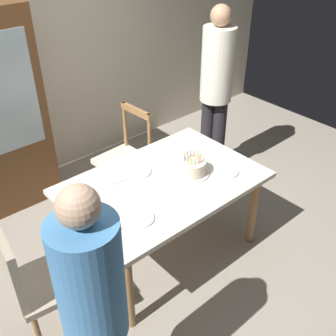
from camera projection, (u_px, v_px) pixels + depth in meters
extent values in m
plane|color=#9E9384|center=(164.00, 250.00, 3.59)|extent=(6.40, 6.40, 0.00)
cube|color=beige|center=(42.00, 54.00, 4.03)|extent=(6.40, 0.10, 2.60)
cube|color=silver|center=(163.00, 183.00, 3.19)|extent=(1.53, 1.02, 0.04)
cylinder|color=#9E7042|center=(129.00, 291.00, 2.78)|extent=(0.07, 0.07, 0.71)
cylinder|color=#9E7042|center=(253.00, 210.00, 3.50)|extent=(0.07, 0.07, 0.71)
cylinder|color=#9E7042|center=(68.00, 230.00, 3.29)|extent=(0.07, 0.07, 0.71)
cylinder|color=#9E7042|center=(188.00, 170.00, 4.01)|extent=(0.07, 0.07, 0.71)
cylinder|color=silver|center=(192.00, 173.00, 3.26)|extent=(0.28, 0.28, 0.01)
cylinder|color=beige|center=(192.00, 167.00, 3.22)|extent=(0.22, 0.22, 0.11)
cylinder|color=#66CC72|center=(198.00, 155.00, 3.21)|extent=(0.01, 0.01, 0.05)
sphere|color=#FFC64C|center=(198.00, 151.00, 3.19)|extent=(0.01, 0.01, 0.01)
cylinder|color=#E54C4C|center=(194.00, 154.00, 3.22)|extent=(0.01, 0.01, 0.05)
sphere|color=#FFC64C|center=(194.00, 150.00, 3.21)|extent=(0.01, 0.01, 0.01)
cylinder|color=#4C7FE5|center=(190.00, 154.00, 3.23)|extent=(0.01, 0.01, 0.05)
sphere|color=#FFC64C|center=(190.00, 150.00, 3.21)|extent=(0.01, 0.01, 0.01)
cylinder|color=#E54C4C|center=(187.00, 155.00, 3.22)|extent=(0.01, 0.01, 0.05)
sphere|color=#FFC64C|center=(187.00, 151.00, 3.20)|extent=(0.01, 0.01, 0.01)
cylinder|color=#D872CC|center=(185.00, 156.00, 3.20)|extent=(0.01, 0.01, 0.05)
sphere|color=#FFC64C|center=(185.00, 152.00, 3.18)|extent=(0.01, 0.01, 0.01)
cylinder|color=#4C7FE5|center=(184.00, 158.00, 3.18)|extent=(0.01, 0.01, 0.05)
sphere|color=#FFC64C|center=(184.00, 154.00, 3.16)|extent=(0.01, 0.01, 0.01)
cylinder|color=#D872CC|center=(185.00, 160.00, 3.16)|extent=(0.01, 0.01, 0.05)
sphere|color=#FFC64C|center=(185.00, 156.00, 3.14)|extent=(0.01, 0.01, 0.01)
cylinder|color=#66CC72|center=(188.00, 161.00, 3.13)|extent=(0.01, 0.01, 0.05)
sphere|color=#FFC64C|center=(188.00, 158.00, 3.11)|extent=(0.01, 0.01, 0.01)
cylinder|color=#F2994C|center=(191.00, 162.00, 3.12)|extent=(0.01, 0.01, 0.05)
sphere|color=#FFC64C|center=(192.00, 158.00, 3.11)|extent=(0.01, 0.01, 0.01)
cylinder|color=#66CC72|center=(195.00, 162.00, 3.13)|extent=(0.01, 0.01, 0.05)
sphere|color=#FFC64C|center=(196.00, 158.00, 3.11)|extent=(0.01, 0.01, 0.01)
cylinder|color=#D872CC|center=(199.00, 161.00, 3.14)|extent=(0.01, 0.01, 0.05)
sphere|color=#FFC64C|center=(199.00, 157.00, 3.12)|extent=(0.01, 0.01, 0.01)
cylinder|color=#E54C4C|center=(200.00, 159.00, 3.16)|extent=(0.01, 0.01, 0.05)
sphere|color=#FFC64C|center=(200.00, 155.00, 3.14)|extent=(0.01, 0.01, 0.01)
cylinder|color=#66CC72|center=(200.00, 157.00, 3.18)|extent=(0.01, 0.01, 0.05)
sphere|color=#FFC64C|center=(200.00, 154.00, 3.16)|extent=(0.01, 0.01, 0.01)
cylinder|color=white|center=(138.00, 218.00, 2.80)|extent=(0.22, 0.22, 0.01)
cylinder|color=white|center=(137.00, 172.00, 3.27)|extent=(0.22, 0.22, 0.01)
cylinder|color=white|center=(225.00, 171.00, 3.28)|extent=(0.22, 0.22, 0.01)
cube|color=silver|center=(120.00, 229.00, 2.71)|extent=(0.18, 0.05, 0.01)
cube|color=silver|center=(123.00, 180.00, 3.18)|extent=(0.18, 0.03, 0.01)
cube|color=beige|center=(122.00, 161.00, 3.96)|extent=(0.47, 0.47, 0.05)
cylinder|color=#9E7042|center=(100.00, 181.00, 4.09)|extent=(0.04, 0.04, 0.42)
cylinder|color=#9E7042|center=(122.00, 196.00, 3.89)|extent=(0.04, 0.04, 0.42)
cylinder|color=#9E7042|center=(126.00, 168.00, 4.29)|extent=(0.04, 0.04, 0.42)
cylinder|color=#9E7042|center=(148.00, 181.00, 4.09)|extent=(0.04, 0.04, 0.42)
cylinder|color=#9E7042|center=(125.00, 126.00, 4.05)|extent=(0.04, 0.04, 0.50)
cylinder|color=#9E7042|center=(150.00, 138.00, 3.83)|extent=(0.04, 0.04, 0.50)
cube|color=#9E7042|center=(136.00, 111.00, 3.82)|extent=(0.07, 0.40, 0.06)
cube|color=tan|center=(49.00, 282.00, 2.72)|extent=(0.49, 0.49, 0.05)
cylinder|color=#9E7042|center=(86.00, 311.00, 2.81)|extent=(0.04, 0.04, 0.42)
cylinder|color=#9E7042|center=(68.00, 279.00, 3.05)|extent=(0.04, 0.04, 0.42)
cylinder|color=#9E7042|center=(38.00, 335.00, 2.66)|extent=(0.04, 0.04, 0.42)
cylinder|color=#9E7042|center=(22.00, 299.00, 2.89)|extent=(0.04, 0.04, 0.42)
cube|color=tan|center=(10.00, 268.00, 2.49)|extent=(0.10, 0.40, 0.50)
cylinder|color=#4C8CC6|center=(90.00, 281.00, 1.84)|extent=(0.32, 0.32, 0.68)
sphere|color=#D8AD8C|center=(78.00, 207.00, 1.60)|extent=(0.19, 0.19, 0.19)
cylinder|color=#262328|center=(207.00, 136.00, 4.42)|extent=(0.14, 0.14, 0.87)
cylinder|color=#262328|center=(218.00, 138.00, 4.37)|extent=(0.14, 0.14, 0.87)
cylinder|color=silver|center=(218.00, 65.00, 3.95)|extent=(0.32, 0.32, 0.73)
sphere|color=tan|center=(221.00, 15.00, 3.69)|extent=(0.20, 0.20, 0.20)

